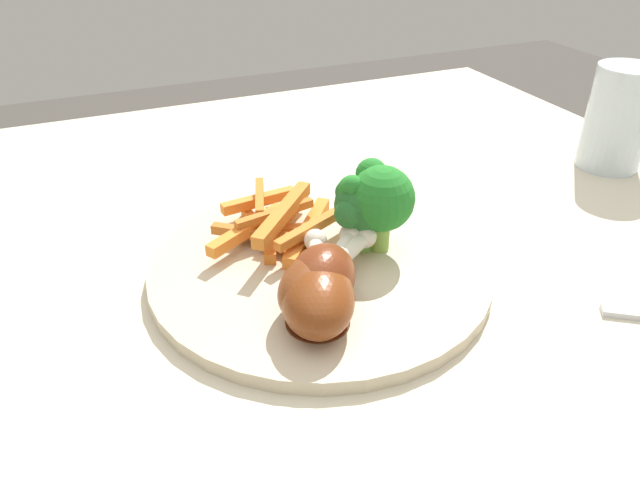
{
  "coord_description": "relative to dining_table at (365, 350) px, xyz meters",
  "views": [
    {
      "loc": [
        -0.4,
        0.22,
        1.03
      ],
      "look_at": [
        -0.01,
        0.05,
        0.77
      ],
      "focal_mm": 33.8,
      "sensor_mm": 36.0,
      "label": 1
    }
  ],
  "objects": [
    {
      "name": "chicken_drumstick_far",
      "position": [
        -0.08,
        0.09,
        0.15
      ],
      "size": [
        0.13,
        0.08,
        0.04
      ],
      "color": "#521F0C",
      "rests_on": "dinner_plate"
    },
    {
      "name": "chicken_drumstick_extra",
      "position": [
        -0.07,
        0.08,
        0.15
      ],
      "size": [
        0.1,
        0.12,
        0.05
      ],
      "color": "#562210",
      "rests_on": "dinner_plate"
    },
    {
      "name": "dinner_plate",
      "position": [
        -0.01,
        0.05,
        0.12
      ],
      "size": [
        0.28,
        0.28,
        0.01
      ],
      "primitive_type": "cylinder",
      "color": "beige",
      "rests_on": "dining_table"
    },
    {
      "name": "broccoli_floret_middle",
      "position": [
        -0.01,
        0.01,
        0.18
      ],
      "size": [
        0.06,
        0.06,
        0.08
      ],
      "color": "#89B54A",
      "rests_on": "dinner_plate"
    },
    {
      "name": "water_glass",
      "position": [
        0.06,
        -0.33,
        0.17
      ],
      "size": [
        0.07,
        0.07,
        0.11
      ],
      "primitive_type": "cylinder",
      "color": "silver",
      "rests_on": "dining_table"
    },
    {
      "name": "chicken_drumstick_near",
      "position": [
        -0.06,
        0.07,
        0.15
      ],
      "size": [
        0.1,
        0.1,
        0.05
      ],
      "color": "#4E1B0D",
      "rests_on": "dinner_plate"
    },
    {
      "name": "carrot_fries_pile",
      "position": [
        0.03,
        0.07,
        0.14
      ],
      "size": [
        0.16,
        0.15,
        0.03
      ],
      "color": "orange",
      "rests_on": "dinner_plate"
    },
    {
      "name": "dining_table",
      "position": [
        0.0,
        0.0,
        0.0
      ],
      "size": [
        0.92,
        0.85,
        0.74
      ],
      "color": "beige",
      "rests_on": "ground_plane"
    },
    {
      "name": "broccoli_floret_front",
      "position": [
        -0.01,
        0.01,
        0.17
      ],
      "size": [
        0.05,
        0.06,
        0.06
      ],
      "color": "#80B44F",
      "rests_on": "dinner_plate"
    }
  ]
}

